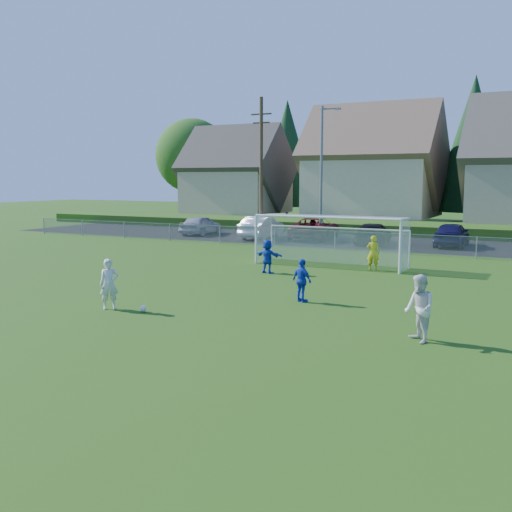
{
  "coord_description": "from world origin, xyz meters",
  "views": [
    {
      "loc": [
        10.24,
        -11.61,
        4.27
      ],
      "look_at": [
        0.0,
        8.0,
        1.4
      ],
      "focal_mm": 42.0,
      "sensor_mm": 36.0,
      "label": 1
    }
  ],
  "objects_px": {
    "car_e": "(452,234)",
    "soccer_goal": "(332,233)",
    "player_blue_b": "(268,256)",
    "soccer_ball": "(143,309)",
    "player_white_b": "(419,309)",
    "car_c": "(315,228)",
    "car_d": "(373,234)",
    "car_b": "(262,227)",
    "car_a": "(201,225)",
    "player_white_a": "(109,284)",
    "goalkeeper": "(373,253)",
    "player_blue_a": "(302,281)"
  },
  "relations": [
    {
      "from": "car_c",
      "to": "player_blue_b",
      "type": "bearing_deg",
      "value": 96.17
    },
    {
      "from": "player_white_a",
      "to": "soccer_ball",
      "type": "bearing_deg",
      "value": -35.64
    },
    {
      "from": "player_white_a",
      "to": "car_d",
      "type": "bearing_deg",
      "value": 42.41
    },
    {
      "from": "soccer_ball",
      "to": "car_c",
      "type": "relative_size",
      "value": 0.04
    },
    {
      "from": "car_c",
      "to": "car_d",
      "type": "height_order",
      "value": "car_c"
    },
    {
      "from": "car_a",
      "to": "car_d",
      "type": "xyz_separation_m",
      "value": [
        13.68,
        -0.51,
        -0.05
      ]
    },
    {
      "from": "car_d",
      "to": "player_blue_b",
      "type": "bearing_deg",
      "value": 80.06
    },
    {
      "from": "player_blue_b",
      "to": "car_d",
      "type": "distance_m",
      "value": 14.0
    },
    {
      "from": "player_white_b",
      "to": "player_blue_a",
      "type": "relative_size",
      "value": 1.18
    },
    {
      "from": "car_d",
      "to": "goalkeeper",
      "type": "bearing_deg",
      "value": 99.67
    },
    {
      "from": "goalkeeper",
      "to": "car_b",
      "type": "height_order",
      "value": "goalkeeper"
    },
    {
      "from": "soccer_ball",
      "to": "soccer_goal",
      "type": "relative_size",
      "value": 0.03
    },
    {
      "from": "player_blue_b",
      "to": "car_e",
      "type": "xyz_separation_m",
      "value": [
        5.53,
        14.99,
        0.01
      ]
    },
    {
      "from": "player_blue_a",
      "to": "car_e",
      "type": "height_order",
      "value": "car_e"
    },
    {
      "from": "player_blue_b",
      "to": "goalkeeper",
      "type": "distance_m",
      "value": 5.03
    },
    {
      "from": "player_white_a",
      "to": "car_e",
      "type": "xyz_separation_m",
      "value": [
        6.78,
        24.14,
        -0.06
      ]
    },
    {
      "from": "car_e",
      "to": "soccer_goal",
      "type": "xyz_separation_m",
      "value": [
        -3.8,
        -11.38,
        0.85
      ]
    },
    {
      "from": "goalkeeper",
      "to": "car_d",
      "type": "xyz_separation_m",
      "value": [
        -3.26,
        10.92,
        -0.13
      ]
    },
    {
      "from": "player_white_a",
      "to": "player_blue_a",
      "type": "xyz_separation_m",
      "value": [
        5.16,
        3.98,
        -0.08
      ]
    },
    {
      "from": "goalkeeper",
      "to": "soccer_goal",
      "type": "height_order",
      "value": "soccer_goal"
    },
    {
      "from": "player_white_b",
      "to": "soccer_goal",
      "type": "height_order",
      "value": "soccer_goal"
    },
    {
      "from": "soccer_ball",
      "to": "player_blue_b",
      "type": "height_order",
      "value": "player_blue_b"
    },
    {
      "from": "car_b",
      "to": "soccer_goal",
      "type": "height_order",
      "value": "soccer_goal"
    },
    {
      "from": "player_blue_b",
      "to": "soccer_goal",
      "type": "distance_m",
      "value": 4.09
    },
    {
      "from": "soccer_ball",
      "to": "car_b",
      "type": "bearing_deg",
      "value": 107.94
    },
    {
      "from": "soccer_ball",
      "to": "car_c",
      "type": "bearing_deg",
      "value": 98.96
    },
    {
      "from": "player_white_b",
      "to": "car_d",
      "type": "distance_m",
      "value": 23.82
    },
    {
      "from": "soccer_ball",
      "to": "car_d",
      "type": "distance_m",
      "value": 23.0
    },
    {
      "from": "car_e",
      "to": "soccer_goal",
      "type": "bearing_deg",
      "value": 69.98
    },
    {
      "from": "player_blue_a",
      "to": "goalkeeper",
      "type": "distance_m",
      "value": 8.23
    },
    {
      "from": "soccer_ball",
      "to": "goalkeeper",
      "type": "relative_size",
      "value": 0.13
    },
    {
      "from": "goalkeeper",
      "to": "player_blue_b",
      "type": "bearing_deg",
      "value": 27.17
    },
    {
      "from": "player_blue_b",
      "to": "car_c",
      "type": "distance_m",
      "value": 15.53
    },
    {
      "from": "player_white_b",
      "to": "soccer_goal",
      "type": "relative_size",
      "value": 0.24
    },
    {
      "from": "car_b",
      "to": "goalkeeper",
      "type": "bearing_deg",
      "value": 131.77
    },
    {
      "from": "soccer_ball",
      "to": "player_white_b",
      "type": "bearing_deg",
      "value": 3.4
    },
    {
      "from": "car_a",
      "to": "car_d",
      "type": "distance_m",
      "value": 13.69
    },
    {
      "from": "car_a",
      "to": "car_b",
      "type": "relative_size",
      "value": 0.91
    },
    {
      "from": "player_blue_a",
      "to": "car_d",
      "type": "xyz_separation_m",
      "value": [
        -3.17,
        19.15,
        -0.07
      ]
    },
    {
      "from": "player_white_b",
      "to": "car_c",
      "type": "bearing_deg",
      "value": 169.8
    },
    {
      "from": "car_b",
      "to": "car_c",
      "type": "distance_m",
      "value": 3.8
    },
    {
      "from": "player_blue_b",
      "to": "car_c",
      "type": "xyz_separation_m",
      "value": [
        -3.79,
        15.06,
        0.02
      ]
    },
    {
      "from": "player_white_a",
      "to": "player_white_b",
      "type": "bearing_deg",
      "value": -38.82
    },
    {
      "from": "player_white_b",
      "to": "player_blue_b",
      "type": "bearing_deg",
      "value": -172.49
    },
    {
      "from": "soccer_ball",
      "to": "goalkeeper",
      "type": "xyz_separation_m",
      "value": [
        3.99,
        12.06,
        0.71
      ]
    },
    {
      "from": "car_c",
      "to": "car_e",
      "type": "xyz_separation_m",
      "value": [
        9.32,
        -0.07,
        -0.01
      ]
    },
    {
      "from": "car_a",
      "to": "player_blue_b",
      "type": "bearing_deg",
      "value": 127.23
    },
    {
      "from": "player_white_b",
      "to": "car_b",
      "type": "relative_size",
      "value": 0.37
    },
    {
      "from": "car_e",
      "to": "soccer_goal",
      "type": "distance_m",
      "value": 12.03
    },
    {
      "from": "player_blue_b",
      "to": "car_e",
      "type": "relative_size",
      "value": 0.34
    }
  ]
}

